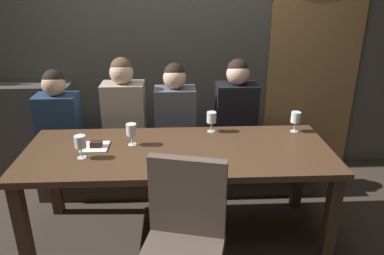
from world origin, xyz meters
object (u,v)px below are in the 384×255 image
object	(u,v)px
wine_glass_center_back	(131,130)
dessert_plate	(95,146)
dining_table	(178,160)
diner_far_end	(175,108)
diner_bearded	(124,107)
wine_glass_near_right	(296,118)
banquette_bench	(178,167)
diner_redhead	(58,113)
wine_glass_far_left	(80,143)
diner_near_end	(236,106)
wine_glass_end_right	(212,118)
chair_near_side	(183,235)

from	to	relation	value
wine_glass_center_back	dessert_plate	distance (m)	0.28
dining_table	wine_glass_center_back	world-z (taller)	wine_glass_center_back
diner_far_end	diner_bearded	bearing A→B (deg)	-175.82
wine_glass_near_right	diner_far_end	bearing A→B (deg)	156.14
dessert_plate	diner_bearded	bearing A→B (deg)	77.54
diner_bearded	dessert_plate	bearing A→B (deg)	-102.46
wine_glass_near_right	banquette_bench	bearing A→B (deg)	156.34
diner_redhead	diner_bearded	world-z (taller)	diner_bearded
diner_far_end	wine_glass_near_right	world-z (taller)	diner_far_end
wine_glass_far_left	wine_glass_center_back	xyz separation A→B (m)	(0.32, 0.20, 0.00)
diner_bearded	wine_glass_center_back	size ratio (longest dim) A/B	4.99
wine_glass_far_left	wine_glass_near_right	xyz separation A→B (m)	(1.59, 0.39, -0.00)
diner_redhead	diner_near_end	size ratio (longest dim) A/B	0.91
diner_redhead	wine_glass_end_right	size ratio (longest dim) A/B	4.38
banquette_bench	diner_near_end	world-z (taller)	diner_near_end
chair_near_side	wine_glass_center_back	xyz separation A→B (m)	(-0.35, 0.82, 0.30)
diner_bearded	wine_glass_center_back	distance (m)	0.59
diner_bearded	banquette_bench	bearing A→B (deg)	2.76
diner_bearded	diner_near_end	world-z (taller)	diner_bearded
diner_near_end	dessert_plate	bearing A→B (deg)	-150.29
wine_glass_far_left	diner_bearded	bearing A→B (deg)	75.80
banquette_bench	diner_redhead	world-z (taller)	diner_redhead
wine_glass_end_right	dining_table	bearing A→B (deg)	-130.02
diner_far_end	diner_near_end	world-z (taller)	diner_near_end
diner_redhead	diner_bearded	bearing A→B (deg)	-1.68
diner_near_end	diner_redhead	bearing A→B (deg)	-179.70
wine_glass_center_back	wine_glass_end_right	bearing A→B (deg)	20.35
wine_glass_far_left	wine_glass_center_back	size ratio (longest dim) A/B	1.00
wine_glass_far_left	wine_glass_center_back	world-z (taller)	same
dining_table	wine_glass_near_right	size ratio (longest dim) A/B	13.41
diner_near_end	dessert_plate	xyz separation A→B (m)	(-1.13, -0.64, -0.07)
dining_table	diner_near_end	bearing A→B (deg)	53.03
chair_near_side	wine_glass_end_right	world-z (taller)	chair_near_side
diner_bearded	diner_near_end	xyz separation A→B (m)	(0.99, 0.03, -0.01)
banquette_bench	diner_far_end	xyz separation A→B (m)	(-0.01, 0.01, 0.58)
wine_glass_near_right	wine_glass_center_back	bearing A→B (deg)	-171.32
wine_glass_end_right	wine_glass_near_right	world-z (taller)	same
diner_far_end	dessert_plate	bearing A→B (deg)	-131.82
chair_near_side	diner_near_end	world-z (taller)	diner_near_end
dining_table	diner_far_end	world-z (taller)	diner_far_end
diner_redhead	wine_glass_near_right	bearing A→B (deg)	-11.58
banquette_bench	diner_near_end	bearing A→B (deg)	0.34
dining_table	chair_near_side	size ratio (longest dim) A/B	2.24
wine_glass_far_left	wine_glass_end_right	bearing A→B (deg)	24.51
dining_table	diner_redhead	size ratio (longest dim) A/B	3.06
dining_table	dessert_plate	xyz separation A→B (m)	(-0.60, 0.06, 0.10)
diner_redhead	wine_glass_end_right	bearing A→B (deg)	-15.93
diner_bearded	diner_near_end	distance (m)	0.99
dining_table	banquette_bench	size ratio (longest dim) A/B	0.88
banquette_bench	diner_far_end	distance (m)	0.58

